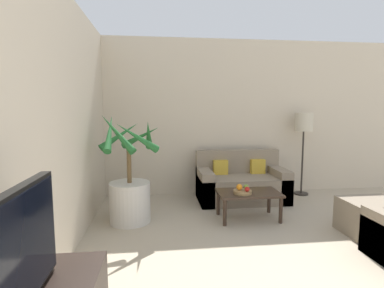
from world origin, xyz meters
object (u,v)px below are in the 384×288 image
Objects in this scene: sofa_loveseat at (241,184)px; coffee_table at (248,196)px; television at (8,264)px; apple_red at (247,189)px; apple_green at (246,187)px; potted_palm at (130,189)px; fruit_bowl at (242,192)px; floor_lamp at (304,127)px; ottoman at (371,217)px; orange_fruit at (239,187)px.

coffee_table is at bearing -99.46° from sofa_loveseat.
apple_red is at bearing 55.33° from television.
apple_green is (-0.19, -0.88, 0.18)m from sofa_loveseat.
sofa_loveseat is at bearing 23.79° from potted_palm.
fruit_bowl is at bearing -150.02° from apple_green.
apple_green is (-1.34, -1.08, -0.74)m from floor_lamp.
potted_palm is at bearing -156.21° from sofa_loveseat.
apple_red is (-0.21, -0.99, 0.18)m from sofa_loveseat.
ottoman is (0.02, -1.71, -0.99)m from floor_lamp.
television is 0.63× the size of potted_palm.
floor_lamp is (3.12, 3.73, 0.29)m from television.
orange_fruit is 1.60m from ottoman.
sofa_loveseat is 1.00× the size of floor_lamp.
apple_red is at bearing -100.77° from apple_green.
coffee_table is 0.21m from apple_red.
coffee_table is 10.38× the size of orange_fruit.
fruit_bowl is (-0.25, -0.92, 0.13)m from sofa_loveseat.
floor_lamp is at bearing 38.53° from fruit_bowl.
coffee_table is at bearing 21.86° from orange_fruit.
potted_palm reaches higher than sofa_loveseat.
potted_palm is 5.92× the size of fruit_bowl.
floor_lamp is 1.96m from apple_red.
sofa_loveseat is at bearing 60.93° from television.
sofa_loveseat is (1.96, 3.53, -0.62)m from television.
sofa_loveseat reaches higher than coffee_table.
fruit_bowl is (-1.40, -1.12, -0.79)m from floor_lamp.
television is at bearing -122.56° from orange_fruit.
coffee_table is 12.39× the size of apple_green.
apple_green reaches higher than apple_red.
sofa_loveseat is 1.70× the size of coffee_table.
sofa_loveseat is 1.03m from apple_red.
fruit_bowl is 3.77× the size of apple_red.
ottoman is (2.92, -0.74, -0.24)m from potted_palm.
coffee_table is at bearing 153.48° from ottoman.
fruit_bowl is at bearing -105.10° from sofa_loveseat.
fruit_bowl is at bearing 157.54° from ottoman.
potted_palm is 1.46m from orange_fruit.
orange_fruit reaches higher than apple_red.
coffee_table is at bearing -141.05° from floor_lamp.
television reaches higher than fruit_bowl.
sofa_loveseat reaches higher than fruit_bowl.
apple_green is at bearing 29.98° from fruit_bowl.
sofa_loveseat is at bearing -170.20° from floor_lamp.
television is 3.14m from orange_fruit.
apple_red is 1.50m from ottoman.
potted_palm reaches higher than orange_fruit.
floor_lamp reaches higher than coffee_table.
ottoman is at bearing -52.01° from sofa_loveseat.
sofa_loveseat reaches higher than apple_red.
sofa_loveseat reaches higher than orange_fruit.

